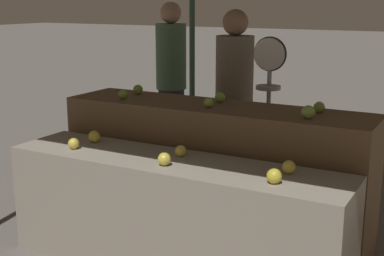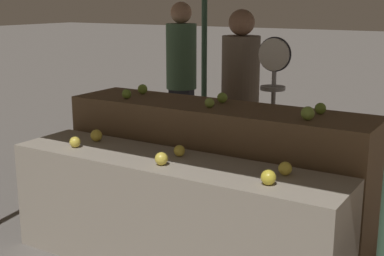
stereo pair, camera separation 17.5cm
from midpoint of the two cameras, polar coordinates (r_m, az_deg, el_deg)
name	(u,v)px [view 1 (the left image)]	position (r m, az deg, el deg)	size (l,w,h in m)	color
display_counter_front	(173,216)	(3.60, -3.45, -9.34)	(2.34, 0.55, 0.77)	gray
display_counter_back	(214,172)	(4.04, 1.08, -4.75)	(2.34, 0.55, 1.03)	brown
apple_front_0	(74,144)	(3.82, -13.80, -1.63)	(0.08, 0.08, 0.08)	yellow
apple_front_1	(164,159)	(3.35, -4.48, -3.34)	(0.08, 0.08, 0.08)	yellow
apple_front_2	(274,176)	(3.04, 7.13, -5.13)	(0.09, 0.09, 0.09)	gold
apple_front_3	(94,137)	(3.96, -11.64, -0.91)	(0.09, 0.09, 0.09)	yellow
apple_front_4	(181,151)	(3.54, -2.58, -2.47)	(0.08, 0.08, 0.08)	yellow
apple_front_5	(289,167)	(3.22, 8.78, -4.15)	(0.08, 0.08, 0.08)	yellow
apple_back_0	(123,94)	(4.19, -8.56, 3.56)	(0.07, 0.07, 0.07)	#7AA338
apple_back_1	(208,103)	(3.82, 0.42, 2.72)	(0.07, 0.07, 0.07)	#8EB247
apple_back_2	(308,112)	(3.51, 10.90, 1.67)	(0.09, 0.09, 0.09)	#8EB247
apple_back_3	(138,90)	(4.39, -6.92, 4.09)	(0.08, 0.08, 0.08)	#84AD3D
apple_back_4	(220,97)	(4.00, 1.74, 3.27)	(0.08, 0.08, 0.08)	#84AD3D
apple_back_5	(319,107)	(3.72, 12.11, 2.18)	(0.08, 0.08, 0.08)	#7AA338
produce_scale	(269,88)	(4.35, 7.03, 4.24)	(0.28, 0.20, 1.50)	#99999E
person_vendor_at_scale	(234,92)	(4.71, 3.46, 3.89)	(0.35, 0.35, 1.70)	#2D2D38
person_customer_left	(171,70)	(5.94, -3.08, 6.23)	(0.39, 0.39, 1.76)	#2D2D38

